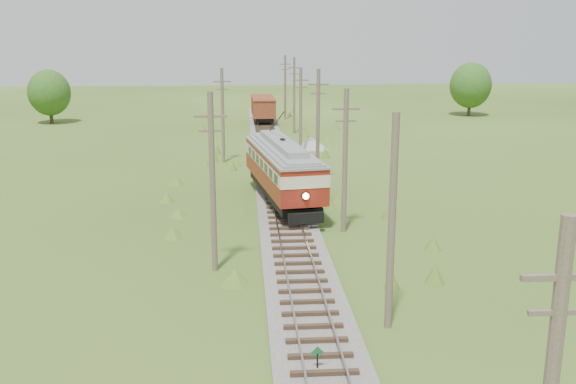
{
  "coord_description": "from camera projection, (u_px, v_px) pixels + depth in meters",
  "views": [
    {
      "loc": [
        -2.66,
        -18.73,
        11.69
      ],
      "look_at": [
        0.0,
        19.0,
        2.27
      ],
      "focal_mm": 40.0,
      "sensor_mm": 36.0,
      "label": 1
    }
  ],
  "objects": [
    {
      "name": "switch_marker",
      "position": [
        317.0,
        358.0,
        22.43
      ],
      "size": [
        0.45,
        0.06,
        1.08
      ],
      "color": "black",
      "rests_on": "ground"
    },
    {
      "name": "utility_pole_l_a",
      "position": [
        213.0,
        181.0,
        31.35
      ],
      "size": [
        1.6,
        0.3,
        9.0
      ],
      "color": "brown",
      "rests_on": "ground"
    },
    {
      "name": "utility_pole_r_3",
      "position": [
        318.0,
        125.0,
        50.25
      ],
      "size": [
        1.6,
        0.3,
        9.0
      ],
      "color": "brown",
      "rests_on": "ground"
    },
    {
      "name": "utility_pole_l_b",
      "position": [
        223.0,
        115.0,
        58.48
      ],
      "size": [
        1.6,
        0.3,
        8.6
      ],
      "color": "brown",
      "rests_on": "ground"
    },
    {
      "name": "gravel_pile",
      "position": [
        312.0,
        143.0,
        66.33
      ],
      "size": [
        3.41,
        3.62,
        1.24
      ],
      "color": "gray",
      "rests_on": "ground"
    },
    {
      "name": "gondola",
      "position": [
        263.0,
        107.0,
        84.06
      ],
      "size": [
        3.02,
        8.87,
        2.93
      ],
      "rotation": [
        0.0,
        0.0,
        0.02
      ],
      "color": "black",
      "rests_on": "ground"
    },
    {
      "name": "utility_pole_r_4",
      "position": [
        301.0,
        110.0,
        62.89
      ],
      "size": [
        1.6,
        0.3,
        8.4
      ],
      "color": "brown",
      "rests_on": "ground"
    },
    {
      "name": "utility_pole_r_1",
      "position": [
        392.0,
        224.0,
        25.13
      ],
      "size": [
        0.3,
        0.3,
        8.8
      ],
      "color": "brown",
      "rests_on": "ground"
    },
    {
      "name": "railbed_main",
      "position": [
        276.0,
        173.0,
        54.01
      ],
      "size": [
        3.6,
        96.0,
        0.57
      ],
      "color": "#605B54",
      "rests_on": "ground"
    },
    {
      "name": "tree_mid_a",
      "position": [
        49.0,
        93.0,
        84.08
      ],
      "size": [
        5.46,
        5.46,
        7.03
      ],
      "color": "#38281C",
      "rests_on": "ground"
    },
    {
      "name": "tree_mid_b",
      "position": [
        471.0,
        85.0,
        91.83
      ],
      "size": [
        5.88,
        5.88,
        7.57
      ],
      "color": "#38281C",
      "rests_on": "ground"
    },
    {
      "name": "streetcar",
      "position": [
        283.0,
        166.0,
        44.04
      ],
      "size": [
        4.99,
        13.4,
        6.06
      ],
      "rotation": [
        0.0,
        0.0,
        0.15
      ],
      "color": "black",
      "rests_on": "ground"
    },
    {
      "name": "utility_pole_r_6",
      "position": [
        285.0,
        87.0,
        88.03
      ],
      "size": [
        1.6,
        0.3,
        8.7
      ],
      "color": "brown",
      "rests_on": "ground"
    },
    {
      "name": "utility_pole_r_5",
      "position": [
        294.0,
        95.0,
        75.44
      ],
      "size": [
        1.6,
        0.3,
        8.9
      ],
      "color": "brown",
      "rests_on": "ground"
    },
    {
      "name": "utility_pole_r_2",
      "position": [
        345.0,
        160.0,
        37.72
      ],
      "size": [
        1.6,
        0.3,
        8.6
      ],
      "color": "brown",
      "rests_on": "ground"
    }
  ]
}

